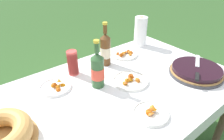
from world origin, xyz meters
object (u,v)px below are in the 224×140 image
object	(u,v)px
cider_bottle_amber	(105,49)
snack_plate_far	(56,87)
berry_tart	(196,71)
cider_bottle_green	(98,70)
paper_towel_roll	(140,32)
snack_plate_right	(125,54)
snack_plate_left	(130,80)
snack_plate_near	(151,113)
serving_knife	(197,69)
cup_stack	(73,63)

from	to	relation	value
cider_bottle_amber	snack_plate_far	xyz separation A→B (m)	(-0.44, -0.05, -0.11)
berry_tart	cider_bottle_green	world-z (taller)	cider_bottle_green
cider_bottle_amber	paper_towel_roll	bearing A→B (deg)	10.89
snack_plate_right	snack_plate_far	size ratio (longest dim) A/B	1.09
snack_plate_left	paper_towel_roll	world-z (taller)	paper_towel_roll
cider_bottle_amber	snack_plate_near	xyz separation A→B (m)	(-0.15, -0.59, -0.11)
cider_bottle_green	cider_bottle_amber	bearing A→B (deg)	43.22
berry_tart	serving_knife	xyz separation A→B (m)	(-0.03, -0.01, 0.04)
berry_tart	snack_plate_right	size ratio (longest dim) A/B	1.65
snack_plate_near	snack_plate_left	world-z (taller)	snack_plate_left
snack_plate_left	paper_towel_roll	size ratio (longest dim) A/B	0.91
snack_plate_left	paper_towel_roll	xyz separation A→B (m)	(0.47, 0.38, 0.12)
cider_bottle_green	snack_plate_left	xyz separation A→B (m)	(0.19, -0.10, -0.10)
cup_stack	cider_bottle_green	bearing A→B (deg)	-77.39
snack_plate_left	cup_stack	bearing A→B (deg)	126.85
serving_knife	snack_plate_far	size ratio (longest dim) A/B	1.65
cup_stack	snack_plate_right	xyz separation A→B (m)	(0.47, -0.01, -0.08)
serving_knife	snack_plate_right	xyz separation A→B (m)	(-0.16, 0.55, -0.05)
snack_plate_right	cup_stack	bearing A→B (deg)	178.96
cup_stack	snack_plate_right	bearing A→B (deg)	-1.04
berry_tart	cider_bottle_amber	distance (m)	0.66
cider_bottle_green	snack_plate_far	bearing A→B (deg)	147.89
serving_knife	snack_plate_left	xyz separation A→B (m)	(-0.40, 0.23, -0.05)
cup_stack	snack_plate_far	xyz separation A→B (m)	(-0.18, -0.08, -0.08)
snack_plate_near	serving_knife	bearing A→B (deg)	6.42
berry_tart	paper_towel_roll	size ratio (longest dim) A/B	1.39
snack_plate_right	paper_towel_roll	xyz separation A→B (m)	(0.24, 0.07, 0.12)
cider_bottle_amber	berry_tart	bearing A→B (deg)	-51.85
berry_tart	snack_plate_near	bearing A→B (deg)	-172.35
berry_tart	serving_knife	distance (m)	0.05
berry_tart	cider_bottle_amber	xyz separation A→B (m)	(-0.40, 0.51, 0.10)
snack_plate_far	snack_plate_left	bearing A→B (deg)	-29.80
snack_plate_far	paper_towel_roll	distance (m)	0.91
serving_knife	paper_towel_roll	distance (m)	0.62
cup_stack	paper_towel_roll	world-z (taller)	paper_towel_roll
cider_bottle_green	snack_plate_left	size ratio (longest dim) A/B	1.31
berry_tart	paper_towel_roll	distance (m)	0.61
cup_stack	snack_plate_far	distance (m)	0.21
serving_knife	cup_stack	world-z (taller)	cup_stack
cider_bottle_amber	snack_plate_near	distance (m)	0.62
cup_stack	snack_plate_far	bearing A→B (deg)	-154.42
cup_stack	snack_plate_right	distance (m)	0.48
serving_knife	snack_plate_near	bearing A→B (deg)	156.11
snack_plate_left	snack_plate_far	world-z (taller)	snack_plate_left
berry_tart	cup_stack	world-z (taller)	cup_stack
snack_plate_left	snack_plate_right	xyz separation A→B (m)	(0.23, 0.32, -0.00)
cider_bottle_green	snack_plate_far	distance (m)	0.29
snack_plate_left	snack_plate_right	size ratio (longest dim) A/B	1.08
snack_plate_left	snack_plate_far	xyz separation A→B (m)	(-0.42, 0.24, -0.00)
snack_plate_left	snack_plate_far	distance (m)	0.48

